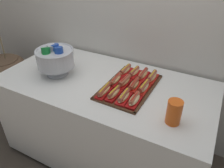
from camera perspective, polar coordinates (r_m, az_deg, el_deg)
ground_plane at (r=2.18m, az=-1.63°, el=-16.96°), size 10.00×10.00×0.00m
buffet_table at (r=1.89m, az=-1.82°, el=-8.92°), size 1.64×0.82×0.78m
floor_vase at (r=2.75m, az=-25.12°, el=-0.33°), size 0.50×0.50×1.21m
serving_tray at (r=1.60m, az=4.48°, el=-0.78°), size 0.34×0.53×0.01m
hot_dog_0 at (r=1.51m, az=-2.03°, el=-1.74°), size 0.07×0.18×0.06m
hot_dog_1 at (r=1.48m, az=0.48°, el=-2.47°), size 0.06×0.16×0.06m
hot_dog_2 at (r=1.45m, az=3.09°, el=-3.33°), size 0.07×0.16×0.06m
hot_dog_3 at (r=1.42m, az=5.80°, el=-4.15°), size 0.07×0.15×0.06m
hot_dog_4 at (r=1.63m, az=0.94°, el=1.08°), size 0.06×0.17×0.05m
hot_dog_5 at (r=1.60m, az=3.31°, el=0.59°), size 0.07×0.16×0.07m
hot_dog_6 at (r=1.57m, az=5.76°, el=-0.24°), size 0.07×0.16×0.06m
hot_dog_7 at (r=1.55m, az=8.29°, el=-0.85°), size 0.06×0.16×0.07m
hot_dog_8 at (r=1.76m, az=3.49°, el=3.58°), size 0.07×0.16×0.06m
hot_dog_9 at (r=1.73m, az=5.73°, el=3.00°), size 0.07×0.16×0.06m
hot_dog_10 at (r=1.71m, az=8.02°, el=2.38°), size 0.07×0.17×0.06m
hot_dog_11 at (r=1.68m, az=10.38°, el=1.80°), size 0.06×0.16×0.06m
punch_bowl at (r=1.75m, az=-14.64°, el=6.62°), size 0.30×0.30×0.26m
cup_stack at (r=1.31m, az=15.87°, el=-7.08°), size 0.09×0.09×0.15m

